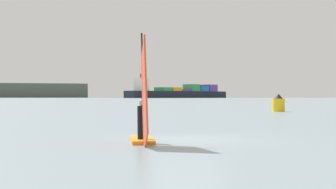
% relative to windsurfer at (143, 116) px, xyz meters
% --- Properties ---
extents(ground_plane, '(4000.00, 4000.00, 0.00)m').
position_rel_windsurfer_xyz_m(ground_plane, '(1.51, 1.54, -0.87)').
color(ground_plane, gray).
extents(windsurfer, '(0.93, 4.15, 3.84)m').
position_rel_windsurfer_xyz_m(windsurfer, '(0.00, 0.00, 0.00)').
color(windsurfer, orange).
rests_on(windsurfer, ground_plane).
extents(cargo_ship, '(152.14, 133.66, 33.08)m').
position_rel_windsurfer_xyz_m(cargo_ship, '(35.54, 735.04, 7.17)').
color(cargo_ship, black).
rests_on(cargo_ship, ground_plane).
extents(distant_headland, '(1299.27, 658.16, 27.19)m').
position_rel_windsurfer_xyz_m(distant_headland, '(38.13, 1211.36, 12.72)').
color(distant_headland, '#4C564C').
rests_on(distant_headland, ground_plane).
extents(channel_buoy, '(1.27, 1.27, 1.80)m').
position_rel_windsurfer_xyz_m(channel_buoy, '(12.81, 35.52, -0.08)').
color(channel_buoy, yellow).
rests_on(channel_buoy, ground_plane).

